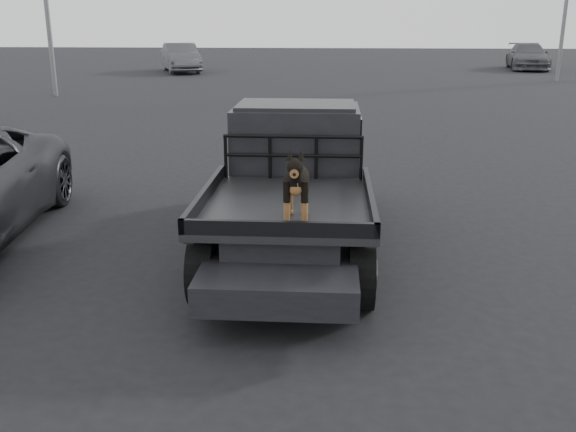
# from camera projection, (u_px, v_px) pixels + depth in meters

# --- Properties ---
(ground) EXTENTS (120.00, 120.00, 0.00)m
(ground) POSITION_uv_depth(u_px,v_px,m) (238.00, 300.00, 6.95)
(ground) COLOR black
(ground) RESTS_ON ground
(flatbed_ute) EXTENTS (2.00, 5.40, 0.92)m
(flatbed_ute) POSITION_uv_depth(u_px,v_px,m) (292.00, 216.00, 8.32)
(flatbed_ute) COLOR black
(flatbed_ute) RESTS_ON ground
(ute_cab) EXTENTS (1.72, 1.30, 0.88)m
(ute_cab) POSITION_uv_depth(u_px,v_px,m) (296.00, 135.00, 8.96)
(ute_cab) COLOR black
(ute_cab) RESTS_ON flatbed_ute
(headache_rack) EXTENTS (1.80, 0.08, 0.55)m
(headache_rack) POSITION_uv_depth(u_px,v_px,m) (293.00, 158.00, 8.29)
(headache_rack) COLOR black
(headache_rack) RESTS_ON flatbed_ute
(dog) EXTENTS (0.32, 0.60, 0.74)m
(dog) POSITION_uv_depth(u_px,v_px,m) (297.00, 184.00, 6.58)
(dog) COLOR black
(dog) RESTS_ON flatbed_ute
(distant_car_a) EXTENTS (3.21, 5.03, 1.57)m
(distant_car_a) POSITION_uv_depth(u_px,v_px,m) (181.00, 58.00, 35.68)
(distant_car_a) COLOR #494A4E
(distant_car_a) RESTS_ON ground
(distant_car_b) EXTENTS (2.79, 5.36, 1.48)m
(distant_car_b) POSITION_uv_depth(u_px,v_px,m) (528.00, 56.00, 37.51)
(distant_car_b) COLOR #4F4E53
(distant_car_b) RESTS_ON ground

